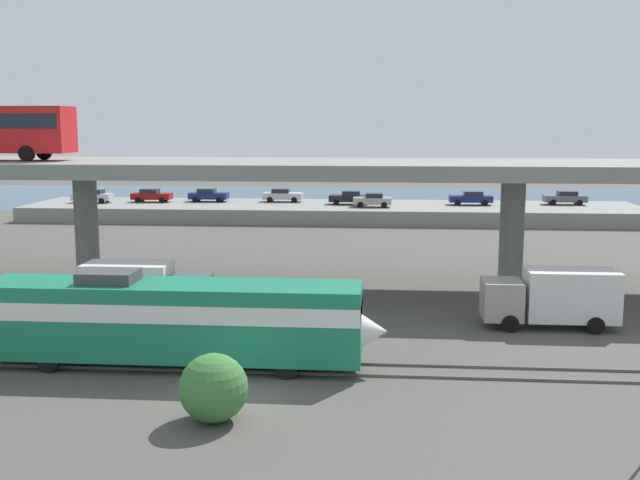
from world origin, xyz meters
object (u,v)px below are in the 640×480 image
(service_truck_west, at_px, (144,289))
(parked_car_5, at_px, (373,200))
(parked_car_6, at_px, (151,195))
(parked_car_0, at_px, (208,195))
(parked_car_2, at_px, (350,197))
(service_truck_east, at_px, (553,296))
(parked_car_7, at_px, (93,196))
(parked_car_4, at_px, (471,198))
(parked_car_1, at_px, (283,195))
(parked_car_3, at_px, (565,198))
(train_locomotive, at_px, (192,317))

(service_truck_west, bearing_deg, parked_car_5, 74.11)
(parked_car_6, bearing_deg, parked_car_0, 8.53)
(parked_car_2, height_order, parked_car_5, same)
(service_truck_east, height_order, parked_car_0, parked_car_0)
(service_truck_west, height_order, parked_car_2, parked_car_2)
(service_truck_west, bearing_deg, parked_car_0, 98.83)
(parked_car_5, height_order, parked_car_6, same)
(parked_car_7, bearing_deg, parked_car_5, 176.77)
(parked_car_2, height_order, parked_car_4, same)
(parked_car_1, distance_m, parked_car_4, 21.08)
(parked_car_0, bearing_deg, parked_car_3, 0.05)
(service_truck_west, xyz_separation_m, parked_car_7, (-19.69, 43.00, 0.73))
(parked_car_0, distance_m, parked_car_2, 16.27)
(parked_car_1, xyz_separation_m, parked_car_7, (-21.11, -2.82, -0.00))
(parked_car_2, relative_size, parked_car_7, 1.01)
(parked_car_7, bearing_deg, parked_car_0, -169.75)
(service_truck_east, distance_m, parked_car_1, 50.07)
(parked_car_6, bearing_deg, parked_car_1, 5.72)
(parked_car_3, bearing_deg, parked_car_5, 11.03)
(train_locomotive, xyz_separation_m, parked_car_5, (7.15, 48.94, 0.17))
(parked_car_4, xyz_separation_m, parked_car_6, (-35.82, 0.14, -0.00))
(service_truck_west, distance_m, parked_car_7, 47.30)
(parked_car_1, bearing_deg, parked_car_4, -4.41)
(parked_car_1, relative_size, parked_car_2, 1.01)
(service_truck_east, distance_m, parked_car_5, 42.39)
(parked_car_3, xyz_separation_m, parked_car_4, (-10.33, -1.13, 0.00))
(train_locomotive, xyz_separation_m, parked_car_6, (-17.96, 52.05, 0.18))
(parked_car_1, bearing_deg, train_locomotive, -86.62)
(service_truck_west, relative_size, parked_car_0, 1.55)
(service_truck_east, relative_size, parked_car_3, 1.49)
(parked_car_7, bearing_deg, service_truck_west, 114.60)
(parked_car_5, bearing_deg, parked_car_3, -168.97)
(parked_car_2, relative_size, parked_car_5, 1.09)
(service_truck_west, xyz_separation_m, parked_car_1, (1.43, 45.82, 0.73))
(parked_car_3, xyz_separation_m, parked_car_6, (-46.14, -0.99, 0.00))
(parked_car_1, bearing_deg, parked_car_5, -24.01)
(service_truck_west, xyz_separation_m, parked_car_0, (-7.04, 45.29, 0.73))
(parked_car_1, relative_size, parked_car_5, 1.10)
(service_truck_west, distance_m, parked_car_1, 45.85)
(service_truck_west, relative_size, parked_car_7, 1.55)
(parked_car_4, xyz_separation_m, parked_car_5, (-10.70, -2.97, -0.00))
(service_truck_west, relative_size, parked_car_1, 1.53)
(parked_car_0, xyz_separation_m, parked_car_6, (-6.34, -0.95, -0.00))
(train_locomotive, height_order, parked_car_1, train_locomotive)
(parked_car_5, bearing_deg, parked_car_6, -7.06)
(service_truck_west, relative_size, parked_car_3, 1.49)
(parked_car_1, height_order, parked_car_2, same)
(parked_car_5, xyz_separation_m, parked_car_7, (-31.43, 1.77, 0.00))
(train_locomotive, bearing_deg, parked_car_4, 71.02)
(train_locomotive, distance_m, parked_car_1, 53.63)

